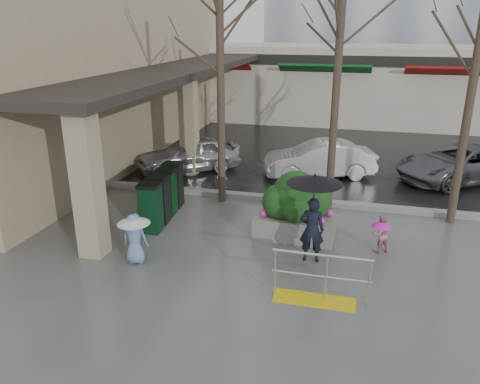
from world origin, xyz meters
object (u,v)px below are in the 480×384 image
at_px(handrail, 318,284).
at_px(car_a, 189,154).
at_px(tree_west, 220,25).
at_px(planter, 296,206).
at_px(child_blue, 134,233).
at_px(car_c, 461,163).
at_px(news_boxes, 163,195).
at_px(car_b, 319,159).
at_px(child_pink, 381,231).
at_px(woman, 313,207).
at_px(tree_midwest, 341,19).

relative_size(handrail, car_a, 0.51).
bearing_deg(tree_west, planter, -38.06).
bearing_deg(child_blue, car_c, -139.36).
relative_size(tree_west, news_boxes, 2.85).
distance_m(news_boxes, car_a, 4.43).
bearing_deg(handrail, car_a, 125.85).
distance_m(handrail, car_a, 9.25).
bearing_deg(car_b, car_c, 80.34).
relative_size(child_pink, news_boxes, 0.38).
bearing_deg(child_pink, woman, 0.41).
distance_m(car_a, car_b, 4.70).
relative_size(handrail, tree_midwest, 0.27).
xyz_separation_m(tree_midwest, car_b, (-0.58, 3.22, -4.60)).
bearing_deg(woman, news_boxes, -22.10).
bearing_deg(car_c, car_b, -115.25).
distance_m(woman, news_boxes, 4.56).
distance_m(tree_midwest, car_a, 7.49).
bearing_deg(tree_midwest, tree_west, -180.00).
bearing_deg(tree_midwest, planter, -109.18).
relative_size(tree_midwest, child_blue, 5.93).
height_order(car_b, car_c, same).
distance_m(tree_midwest, child_pink, 5.42).
height_order(tree_west, news_boxes, tree_west).
bearing_deg(planter, woman, -66.18).
bearing_deg(tree_west, tree_midwest, 0.00).
bearing_deg(tree_west, car_b, 50.89).
relative_size(tree_west, woman, 3.27).
distance_m(child_pink, planter, 2.10).
bearing_deg(handrail, car_b, 95.30).
height_order(child_blue, car_b, car_b).
distance_m(tree_west, car_b, 6.09).
distance_m(child_blue, news_boxes, 2.60).
bearing_deg(child_pink, child_blue, -8.78).
height_order(tree_west, tree_midwest, tree_midwest).
distance_m(tree_midwest, woman, 5.03).
height_order(woman, car_a, woman).
bearing_deg(car_a, handrail, 2.88).
bearing_deg(planter, handrail, -73.37).
bearing_deg(child_pink, tree_west, -55.28).
distance_m(tree_west, woman, 5.77).
distance_m(child_pink, car_b, 5.86).
relative_size(child_blue, planter, 0.58).
distance_m(tree_midwest, child_blue, 7.36).
bearing_deg(car_b, tree_west, -57.11).
bearing_deg(car_b, planter, -19.12).
height_order(tree_midwest, car_b, tree_midwest).
height_order(child_blue, news_boxes, news_boxes).
bearing_deg(woman, child_blue, 12.95).
height_order(child_blue, car_c, car_c).
relative_size(tree_west, child_blue, 5.76).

